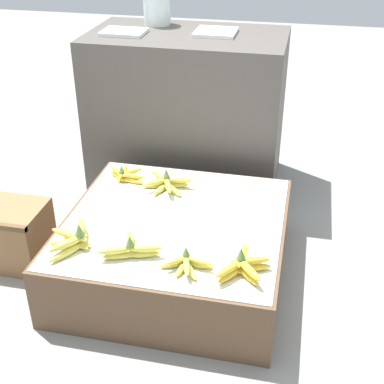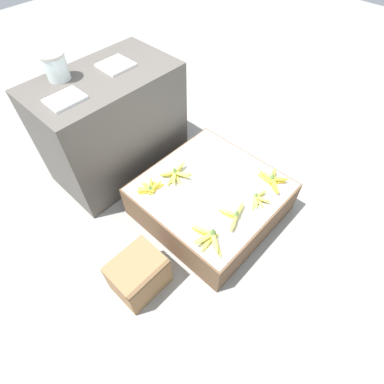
# 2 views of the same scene
# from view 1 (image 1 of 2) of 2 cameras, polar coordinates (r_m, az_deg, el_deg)

# --- Properties ---
(ground_plane) EXTENTS (10.00, 10.00, 0.00)m
(ground_plane) POSITION_cam_1_polar(r_m,az_deg,el_deg) (2.40, -1.74, -8.55)
(ground_plane) COLOR gray
(display_platform) EXTENTS (0.91, 0.91, 0.28)m
(display_platform) POSITION_cam_1_polar(r_m,az_deg,el_deg) (2.31, -1.79, -5.87)
(display_platform) COLOR brown
(display_platform) RESTS_ON ground_plane
(back_vendor_table) EXTENTS (1.02, 0.59, 0.83)m
(back_vendor_table) POSITION_cam_1_polar(r_m,az_deg,el_deg) (2.96, -0.51, 8.72)
(back_vendor_table) COLOR #4C4742
(back_vendor_table) RESTS_ON ground_plane
(wooden_crate) EXTENTS (0.31, 0.26, 0.27)m
(wooden_crate) POSITION_cam_1_polar(r_m,az_deg,el_deg) (2.53, -18.78, -4.26)
(wooden_crate) COLOR olive
(wooden_crate) RESTS_ON ground_plane
(banana_bunch_front_left) EXTENTS (0.18, 0.28, 0.11)m
(banana_bunch_front_left) POSITION_cam_1_polar(r_m,az_deg,el_deg) (2.11, -12.52, -4.93)
(banana_bunch_front_left) COLOR gold
(banana_bunch_front_left) RESTS_ON display_platform
(banana_bunch_front_midleft) EXTENTS (0.24, 0.18, 0.10)m
(banana_bunch_front_midleft) POSITION_cam_1_polar(r_m,az_deg,el_deg) (2.03, -6.59, -6.00)
(banana_bunch_front_midleft) COLOR gold
(banana_bunch_front_midleft) RESTS_ON display_platform
(banana_bunch_front_midright) EXTENTS (0.20, 0.13, 0.08)m
(banana_bunch_front_midright) POSITION_cam_1_polar(r_m,az_deg,el_deg) (1.95, -0.56, -7.66)
(banana_bunch_front_midright) COLOR #DBCC4C
(banana_bunch_front_midright) RESTS_ON display_platform
(banana_bunch_front_right) EXTENTS (0.20, 0.23, 0.10)m
(banana_bunch_front_right) POSITION_cam_1_polar(r_m,az_deg,el_deg) (1.94, 5.41, -7.79)
(banana_bunch_front_right) COLOR gold
(banana_bunch_front_right) RESTS_ON display_platform
(banana_bunch_back_left) EXTENTS (0.20, 0.14, 0.08)m
(banana_bunch_back_left) POSITION_cam_1_polar(r_m,az_deg,el_deg) (2.54, -7.14, 1.82)
(banana_bunch_back_left) COLOR gold
(banana_bunch_back_left) RESTS_ON display_platform
(banana_bunch_back_midleft) EXTENTS (0.24, 0.21, 0.10)m
(banana_bunch_back_midleft) POSITION_cam_1_polar(r_m,az_deg,el_deg) (2.45, -2.80, 0.97)
(banana_bunch_back_midleft) COLOR gold
(banana_bunch_back_midleft) RESTS_ON display_platform
(glass_jar) EXTENTS (0.15, 0.15, 0.17)m
(glass_jar) POSITION_cam_1_polar(r_m,az_deg,el_deg) (3.02, -3.76, 18.98)
(glass_jar) COLOR silver
(glass_jar) RESTS_ON back_vendor_table
(foam_tray_white) EXTENTS (0.21, 0.20, 0.02)m
(foam_tray_white) POSITION_cam_1_polar(r_m,az_deg,el_deg) (2.83, 2.62, 16.66)
(foam_tray_white) COLOR white
(foam_tray_white) RESTS_ON back_vendor_table
(foam_tray_dark) EXTENTS (0.22, 0.17, 0.02)m
(foam_tray_dark) POSITION_cam_1_polar(r_m,az_deg,el_deg) (2.85, -7.27, 16.56)
(foam_tray_dark) COLOR white
(foam_tray_dark) RESTS_ON back_vendor_table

